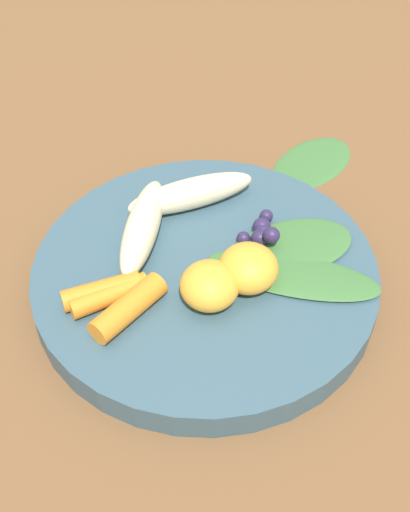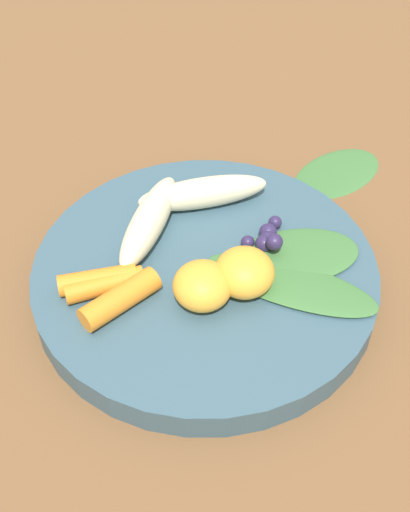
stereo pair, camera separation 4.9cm
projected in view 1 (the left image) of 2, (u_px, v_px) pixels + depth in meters
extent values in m
plane|color=brown|center=(205.00, 285.00, 0.52)|extent=(2.40, 2.40, 0.00)
cylinder|color=#385666|center=(205.00, 275.00, 0.51)|extent=(0.27, 0.27, 0.02)
ellipsoid|color=beige|center=(141.00, 228.00, 0.51)|extent=(0.07, 0.11, 0.03)
ellipsoid|color=beige|center=(191.00, 194.00, 0.54)|extent=(0.09, 0.11, 0.03)
ellipsoid|color=#F4A833|center=(247.00, 269.00, 0.47)|extent=(0.05, 0.05, 0.03)
ellipsoid|color=#F4A833|center=(210.00, 286.00, 0.46)|extent=(0.04, 0.04, 0.03)
cylinder|color=orange|center=(102.00, 291.00, 0.47)|extent=(0.05, 0.06, 0.02)
cylinder|color=orange|center=(110.00, 295.00, 0.47)|extent=(0.04, 0.06, 0.02)
cylinder|color=orange|center=(128.00, 308.00, 0.46)|extent=(0.03, 0.07, 0.02)
sphere|color=#2D234C|center=(268.00, 238.00, 0.51)|extent=(0.01, 0.01, 0.01)
sphere|color=#2D234C|center=(266.00, 216.00, 0.53)|extent=(0.01, 0.01, 0.01)
sphere|color=#2D234C|center=(263.00, 231.00, 0.52)|extent=(0.01, 0.01, 0.01)
sphere|color=#2D234C|center=(260.00, 236.00, 0.52)|extent=(0.01, 0.01, 0.01)
sphere|color=#2D234C|center=(262.00, 227.00, 0.52)|extent=(0.01, 0.01, 0.01)
sphere|color=#2D234C|center=(260.00, 238.00, 0.51)|extent=(0.01, 0.01, 0.01)
sphere|color=#2D234C|center=(272.00, 235.00, 0.50)|extent=(0.01, 0.01, 0.01)
sphere|color=#2D234C|center=(243.00, 238.00, 0.51)|extent=(0.01, 0.01, 0.01)
sphere|color=#2D234C|center=(263.00, 233.00, 0.51)|extent=(0.01, 0.01, 0.01)
cylinder|color=white|center=(258.00, 262.00, 0.50)|extent=(0.04, 0.04, 0.00)
ellipsoid|color=#3D7038|center=(292.00, 275.00, 0.49)|extent=(0.14, 0.08, 0.00)
ellipsoid|color=#3D7038|center=(291.00, 247.00, 0.51)|extent=(0.11, 0.12, 0.00)
ellipsoid|color=#3D7038|center=(313.00, 161.00, 0.63)|extent=(0.08, 0.11, 0.01)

